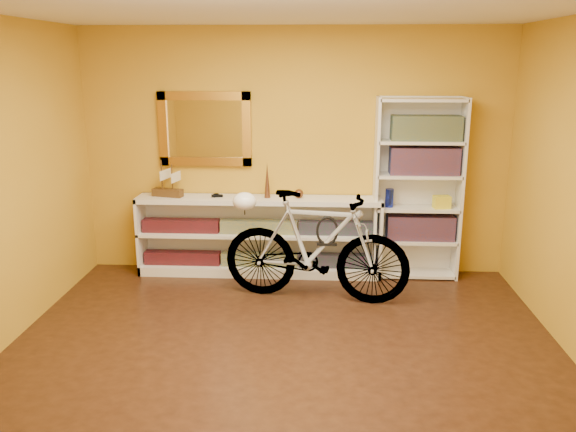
# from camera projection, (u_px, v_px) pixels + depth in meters

# --- Properties ---
(floor) EXTENTS (4.50, 4.00, 0.01)m
(floor) POSITION_uv_depth(u_px,v_px,m) (283.00, 355.00, 4.63)
(floor) COLOR black
(floor) RESTS_ON ground
(ceiling) EXTENTS (4.50, 4.00, 0.01)m
(ceiling) POSITION_uv_depth(u_px,v_px,m) (282.00, 6.00, 3.96)
(ceiling) COLOR silver
(ceiling) RESTS_ON ground
(back_wall) EXTENTS (4.50, 0.01, 2.60)m
(back_wall) POSITION_uv_depth(u_px,v_px,m) (295.00, 153.00, 6.23)
(back_wall) COLOR #BD891C
(back_wall) RESTS_ON ground
(gilt_mirror) EXTENTS (0.98, 0.06, 0.78)m
(gilt_mirror) POSITION_uv_depth(u_px,v_px,m) (205.00, 129.00, 6.18)
(gilt_mirror) COLOR #9B6A1C
(gilt_mirror) RESTS_ON back_wall
(wall_socket) EXTENTS (0.09, 0.02, 0.09)m
(wall_socket) POSITION_uv_depth(u_px,v_px,m) (376.00, 249.00, 6.44)
(wall_socket) COLOR silver
(wall_socket) RESTS_ON back_wall
(console_unit) EXTENTS (2.60, 0.35, 0.85)m
(console_unit) POSITION_uv_depth(u_px,v_px,m) (259.00, 236.00, 6.30)
(console_unit) COLOR silver
(console_unit) RESTS_ON floor
(cd_row_lower) EXTENTS (2.50, 0.13, 0.14)m
(cd_row_lower) POSITION_uv_depth(u_px,v_px,m) (259.00, 259.00, 6.34)
(cd_row_lower) COLOR black
(cd_row_lower) RESTS_ON console_unit
(cd_row_upper) EXTENTS (2.50, 0.13, 0.14)m
(cd_row_upper) POSITION_uv_depth(u_px,v_px,m) (259.00, 227.00, 6.25)
(cd_row_upper) COLOR navy
(cd_row_upper) RESTS_ON console_unit
(model_ship) EXTENTS (0.35, 0.20, 0.39)m
(model_ship) POSITION_uv_depth(u_px,v_px,m) (167.00, 179.00, 6.19)
(model_ship) COLOR #3F2811
(model_ship) RESTS_ON console_unit
(toy_car) EXTENTS (0.00, 0.00, 0.00)m
(toy_car) POSITION_uv_depth(u_px,v_px,m) (217.00, 197.00, 6.21)
(toy_car) COLOR black
(toy_car) RESTS_ON console_unit
(bronze_ornament) EXTENTS (0.06, 0.06, 0.38)m
(bronze_ornament) POSITION_uv_depth(u_px,v_px,m) (267.00, 180.00, 6.13)
(bronze_ornament) COLOR #56311D
(bronze_ornament) RESTS_ON console_unit
(decorative_orb) EXTENTS (0.10, 0.10, 0.10)m
(decorative_orb) POSITION_uv_depth(u_px,v_px,m) (299.00, 194.00, 6.15)
(decorative_orb) COLOR #56311D
(decorative_orb) RESTS_ON console_unit
(bookcase) EXTENTS (0.90, 0.30, 1.90)m
(bookcase) POSITION_uv_depth(u_px,v_px,m) (417.00, 190.00, 6.10)
(bookcase) COLOR silver
(bookcase) RESTS_ON floor
(book_row_a) EXTENTS (0.70, 0.22, 0.26)m
(book_row_a) POSITION_uv_depth(u_px,v_px,m) (420.00, 227.00, 6.20)
(book_row_a) COLOR maroon
(book_row_a) RESTS_ON bookcase
(book_row_b) EXTENTS (0.70, 0.22, 0.28)m
(book_row_b) POSITION_uv_depth(u_px,v_px,m) (424.00, 161.00, 6.01)
(book_row_b) COLOR maroon
(book_row_b) RESTS_ON bookcase
(book_row_c) EXTENTS (0.70, 0.22, 0.25)m
(book_row_c) POSITION_uv_depth(u_px,v_px,m) (426.00, 128.00, 5.93)
(book_row_c) COLOR navy
(book_row_c) RESTS_ON bookcase
(travel_mug) EXTENTS (0.09, 0.09, 0.19)m
(travel_mug) POSITION_uv_depth(u_px,v_px,m) (389.00, 198.00, 6.11)
(travel_mug) COLOR #16249B
(travel_mug) RESTS_ON bookcase
(red_tin) EXTENTS (0.17, 0.17, 0.19)m
(red_tin) POSITION_uv_depth(u_px,v_px,m) (401.00, 131.00, 5.98)
(red_tin) COLOR maroon
(red_tin) RESTS_ON bookcase
(yellow_bag) EXTENTS (0.18, 0.13, 0.13)m
(yellow_bag) POSITION_uv_depth(u_px,v_px,m) (442.00, 202.00, 6.08)
(yellow_bag) COLOR yellow
(yellow_bag) RESTS_ON bookcase
(bicycle) EXTENTS (0.75, 1.88, 1.07)m
(bicycle) POSITION_uv_depth(u_px,v_px,m) (316.00, 246.00, 5.58)
(bicycle) COLOR silver
(bicycle) RESTS_ON floor
(helmet) EXTENTS (0.23, 0.22, 0.17)m
(helmet) POSITION_uv_depth(u_px,v_px,m) (245.00, 201.00, 5.62)
(helmet) COLOR white
(helmet) RESTS_ON bicycle
(u_lock) EXTENTS (0.21, 0.02, 0.21)m
(u_lock) POSITION_uv_depth(u_px,v_px,m) (327.00, 231.00, 5.52)
(u_lock) COLOR black
(u_lock) RESTS_ON bicycle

